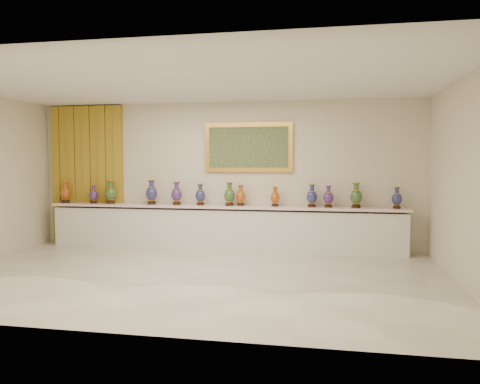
# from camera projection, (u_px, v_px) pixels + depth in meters

# --- Properties ---
(ground) EXTENTS (8.00, 8.00, 0.00)m
(ground) POSITION_uv_depth(u_px,v_px,m) (190.00, 276.00, 7.28)
(ground) COLOR beige
(ground) RESTS_ON ground
(room) EXTENTS (8.00, 8.00, 8.00)m
(room) POSITION_uv_depth(u_px,v_px,m) (112.00, 171.00, 10.03)
(room) COLOR beige
(room) RESTS_ON ground
(counter) EXTENTS (7.28, 0.48, 0.90)m
(counter) POSITION_uv_depth(u_px,v_px,m) (222.00, 228.00, 9.48)
(counter) COLOR white
(counter) RESTS_ON ground
(vase_0) EXTENTS (0.27, 0.27, 0.47)m
(vase_0) POSITION_uv_depth(u_px,v_px,m) (65.00, 193.00, 10.05)
(vase_0) COLOR #321D0D
(vase_0) RESTS_ON counter
(vase_1) EXTENTS (0.25, 0.25, 0.40)m
(vase_1) POSITION_uv_depth(u_px,v_px,m) (94.00, 195.00, 9.91)
(vase_1) COLOR #321D0D
(vase_1) RESTS_ON counter
(vase_2) EXTENTS (0.29, 0.29, 0.49)m
(vase_2) POSITION_uv_depth(u_px,v_px,m) (111.00, 193.00, 9.82)
(vase_2) COLOR #321D0D
(vase_2) RESTS_ON counter
(vase_3) EXTENTS (0.29, 0.29, 0.51)m
(vase_3) POSITION_uv_depth(u_px,v_px,m) (152.00, 193.00, 9.69)
(vase_3) COLOR #321D0D
(vase_3) RESTS_ON counter
(vase_4) EXTENTS (0.25, 0.25, 0.48)m
(vase_4) POSITION_uv_depth(u_px,v_px,m) (177.00, 194.00, 9.57)
(vase_4) COLOR #321D0D
(vase_4) RESTS_ON counter
(vase_5) EXTENTS (0.21, 0.21, 0.44)m
(vase_5) POSITION_uv_depth(u_px,v_px,m) (200.00, 196.00, 9.50)
(vase_5) COLOR #321D0D
(vase_5) RESTS_ON counter
(vase_6) EXTENTS (0.27, 0.27, 0.47)m
(vase_6) POSITION_uv_depth(u_px,v_px,m) (229.00, 195.00, 9.38)
(vase_6) COLOR #321D0D
(vase_6) RESTS_ON counter
(vase_7) EXTENTS (0.22, 0.22, 0.42)m
(vase_7) POSITION_uv_depth(u_px,v_px,m) (241.00, 196.00, 9.38)
(vase_7) COLOR #321D0D
(vase_7) RESTS_ON counter
(vase_8) EXTENTS (0.21, 0.21, 0.39)m
(vase_8) POSITION_uv_depth(u_px,v_px,m) (275.00, 197.00, 9.25)
(vase_8) COLOR #321D0D
(vase_8) RESTS_ON counter
(vase_9) EXTENTS (0.24, 0.24, 0.45)m
(vase_9) POSITION_uv_depth(u_px,v_px,m) (312.00, 197.00, 9.10)
(vase_9) COLOR #321D0D
(vase_9) RESTS_ON counter
(vase_10) EXTENTS (0.22, 0.22, 0.43)m
(vase_10) POSITION_uv_depth(u_px,v_px,m) (328.00, 197.00, 9.02)
(vase_10) COLOR #321D0D
(vase_10) RESTS_ON counter
(vase_11) EXTENTS (0.28, 0.28, 0.49)m
(vase_11) POSITION_uv_depth(u_px,v_px,m) (356.00, 196.00, 8.94)
(vase_11) COLOR #321D0D
(vase_11) RESTS_ON counter
(vase_12) EXTENTS (0.25, 0.25, 0.41)m
(vase_12) POSITION_uv_depth(u_px,v_px,m) (397.00, 199.00, 8.81)
(vase_12) COLOR #321D0D
(vase_12) RESTS_ON counter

